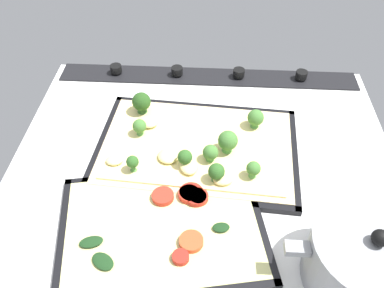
{
  "coord_description": "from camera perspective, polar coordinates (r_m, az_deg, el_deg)",
  "views": [
    {
      "loc": [
        -0.77,
        50.61,
        57.77
      ],
      "look_at": [
        2.15,
        -0.89,
        6.67
      ],
      "focal_mm": 37.47,
      "sensor_mm": 36.0,
      "label": 1
    }
  ],
  "objects": [
    {
      "name": "ground_plane",
      "position": [
        0.78,
        1.55,
        -4.8
      ],
      "size": [
        75.41,
        69.28,
        3.0
      ],
      "primitive_type": "cube",
      "color": "white"
    },
    {
      "name": "stove_control_panel",
      "position": [
        1.0,
        2.25,
        9.71
      ],
      "size": [
        72.39,
        7.0,
        2.6
      ],
      "color": "black",
      "rests_on": "ground_plane"
    },
    {
      "name": "baking_tray_front",
      "position": [
        0.8,
        0.67,
        -0.77
      ],
      "size": [
        41.66,
        29.91,
        1.3
      ],
      "color": "black",
      "rests_on": "ground_plane"
    },
    {
      "name": "broccoli_pizza",
      "position": [
        0.79,
        0.45,
        -0.09
      ],
      "size": [
        39.09,
        27.34,
        6.14
      ],
      "color": "beige",
      "rests_on": "baking_tray_front"
    },
    {
      "name": "baking_tray_back",
      "position": [
        0.69,
        -4.23,
        -12.09
      ],
      "size": [
        38.0,
        30.82,
        1.3
      ],
      "color": "black",
      "rests_on": "ground_plane"
    },
    {
      "name": "veggie_pizza_back",
      "position": [
        0.68,
        -3.88,
        -11.49
      ],
      "size": [
        35.2,
        28.03,
        1.9
      ],
      "color": "#CCCB80",
      "rests_on": "baking_tray_back"
    },
    {
      "name": "cooking_pot",
      "position": [
        0.65,
        23.56,
        -15.02
      ],
      "size": [
        24.3,
        17.45,
        12.34
      ],
      "color": "gray",
      "rests_on": "ground_plane"
    }
  ]
}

